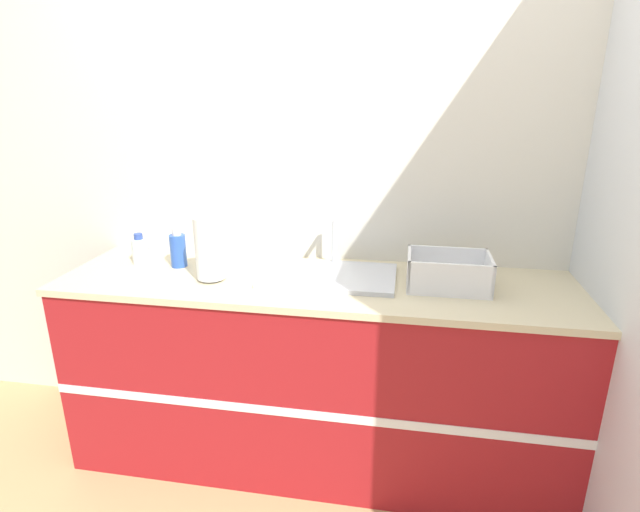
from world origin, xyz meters
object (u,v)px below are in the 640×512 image
Objects in this scene: paper_towel_roll at (209,249)px; bottle_clear at (140,250)px; dish_rack at (448,275)px; bottle_blue at (178,250)px; sink at (329,273)px.

paper_towel_roll reaches higher than bottle_clear.
dish_rack is 1.23m from bottle_blue.
bottle_clear is (-0.20, 0.01, -0.02)m from bottle_blue.
paper_towel_roll is 0.83× the size of dish_rack.
paper_towel_roll reaches higher than dish_rack.
bottle_clear is (-0.41, 0.15, -0.08)m from paper_towel_roll.
paper_towel_roll is 1.02m from dish_rack.
dish_rack is at bearing -2.47° from bottle_blue.
dish_rack is 1.43m from bottle_clear.
bottle_clear is at bearing 177.61° from dish_rack.
dish_rack is at bearing -2.39° from bottle_clear.
paper_towel_roll reaches higher than sink.
dish_rack is 1.83× the size of bottle_blue.
sink is at bearing 13.01° from paper_towel_roll.
sink is at bearing -1.95° from bottle_blue.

